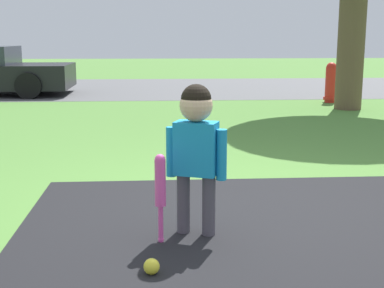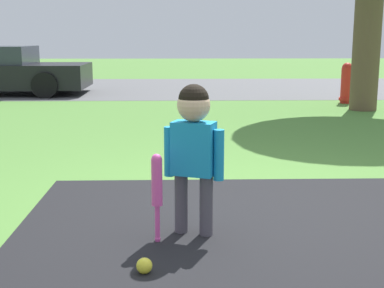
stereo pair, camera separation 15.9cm
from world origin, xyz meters
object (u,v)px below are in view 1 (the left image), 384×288
child (196,138)px  fire_hydrant (331,83)px  sports_ball (152,266)px  baseball_bat (160,186)px

child → fire_hydrant: bearing=85.9°
sports_ball → fire_hydrant: 8.75m
baseball_bat → fire_hydrant: 8.28m
baseball_bat → sports_ball: size_ratio=6.40×
baseball_bat → fire_hydrant: (3.58, 7.46, 0.02)m
baseball_bat → sports_ball: (-0.06, -0.48, -0.34)m
baseball_bat → fire_hydrant: bearing=64.3°
child → sports_ball: child is taller
child → baseball_bat: 0.40m
baseball_bat → sports_ball: bearing=-97.0°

